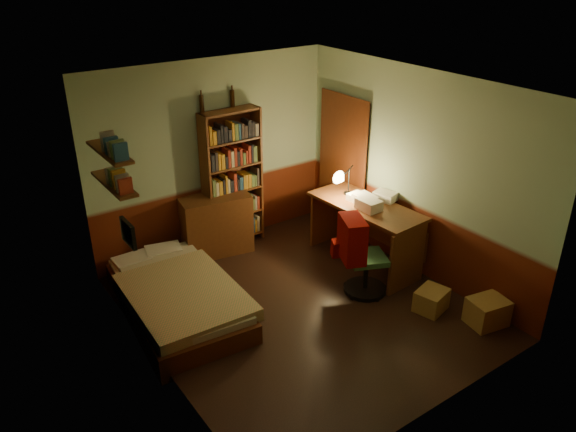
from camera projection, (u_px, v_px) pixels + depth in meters
floor at (300, 308)px, 6.63m from camera, size 3.50×4.00×0.02m
ceiling at (303, 86)px, 5.49m from camera, size 3.50×4.00×0.02m
wall_back at (213, 156)px, 7.54m from camera, size 3.50×0.02×2.60m
wall_left at (147, 254)px, 5.14m from camera, size 0.02×4.00×2.60m
wall_right at (415, 173)px, 6.97m from camera, size 0.02×4.00×2.60m
wall_front at (447, 292)px, 4.58m from camera, size 3.50×0.02×2.60m
doorway at (344, 166)px, 8.04m from camera, size 0.06×0.90×2.00m
door_trim at (342, 167)px, 8.02m from camera, size 0.02×0.98×2.08m
bed at (176, 287)px, 6.46m from camera, size 1.30×2.17×0.62m
dresser at (216, 224)px, 7.67m from camera, size 1.00×0.62×0.83m
mini_stereo at (221, 186)px, 7.64m from camera, size 0.30×0.25×0.15m
bookshelf at (232, 180)px, 7.67m from camera, size 0.84×0.28×1.94m
bottle_left at (202, 104)px, 7.10m from camera, size 0.08×0.08×0.22m
bottle_right at (232, 98)px, 7.34m from camera, size 0.07×0.07×0.22m
desk at (364, 234)px, 7.40m from camera, size 0.76×1.62×0.85m
paper_stack at (385, 196)px, 7.32m from camera, size 0.27×0.32×0.11m
desk_lamp at (349, 174)px, 7.40m from camera, size 0.20×0.20×0.57m
office_chair at (367, 252)px, 6.69m from camera, size 0.71×0.68×1.11m
red_jacket at (354, 183)px, 6.49m from camera, size 0.29×0.47×0.53m
wall_shelf_lower at (114, 184)px, 5.88m from camera, size 0.20×0.90×0.03m
wall_shelf_upper at (109, 152)px, 5.73m from camera, size 0.20×0.90×0.03m
framed_picture at (128, 233)px, 5.63m from camera, size 0.04×0.32×0.26m
cardboard_box_a at (487, 312)px, 6.28m from camera, size 0.47×0.40×0.31m
cardboard_box_b at (431, 300)px, 6.53m from camera, size 0.43×0.38×0.26m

